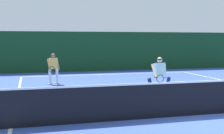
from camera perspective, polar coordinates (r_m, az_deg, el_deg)
ground_plane at (r=9.42m, az=16.32°, el=-8.57°), size 80.00×80.00×0.00m
court_line_baseline_far at (r=19.46m, az=-0.72°, el=-1.37°), size 10.63×0.10×0.01m
court_line_sideline_left at (r=8.11m, az=-18.40°, el=-10.84°), size 0.10×21.86×0.01m
court_line_service at (r=15.21m, az=3.49°, el=-3.20°), size 8.67×0.10×0.01m
court_line_centre at (r=12.20m, az=8.42°, el=-5.30°), size 0.10×6.40×0.01m
tennis_net at (r=9.32m, az=16.39°, el=-5.46°), size 11.65×0.09×1.09m
player_near at (r=11.69m, az=8.86°, el=-1.60°), size 0.98×0.83×1.55m
player_far at (r=15.30m, az=-10.90°, el=-0.09°), size 0.64×0.85×1.53m
tennis_ball at (r=10.45m, az=12.20°, el=-6.95°), size 0.07×0.07×0.07m
tennis_ball_extra at (r=15.92m, az=11.76°, el=-2.81°), size 0.07×0.07×0.07m
back_fence_windscreen at (r=21.52m, az=-2.21°, el=2.92°), size 21.13×0.12×2.76m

